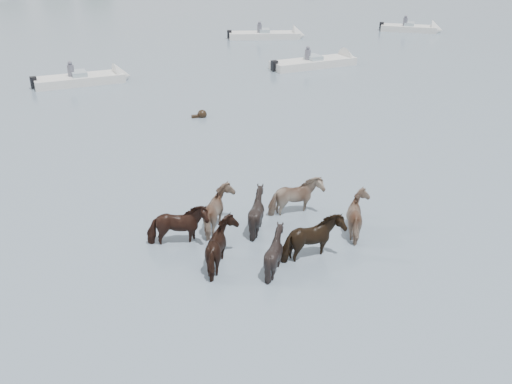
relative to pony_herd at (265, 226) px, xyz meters
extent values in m
plane|color=#4E6171|center=(-1.95, -2.14, -0.47)|extent=(400.00, 400.00, 0.00)
imported|color=black|center=(-2.39, 0.52, 0.01)|extent=(1.79, 0.93, 1.45)
imported|color=gray|center=(-1.02, 1.12, 0.01)|extent=(1.23, 1.44, 1.45)
imported|color=black|center=(0.00, 0.79, 0.00)|extent=(1.65, 1.57, 1.43)
imported|color=tan|center=(1.42, 1.40, 0.00)|extent=(1.78, 0.98, 1.43)
imported|color=black|center=(-1.41, -0.95, 0.01)|extent=(1.29, 1.49, 1.44)
imported|color=black|center=(-0.18, -1.48, -0.04)|extent=(1.48, 1.39, 1.34)
imported|color=black|center=(0.96, -1.25, 0.02)|extent=(1.88, 1.17, 1.47)
imported|color=gray|center=(2.85, -0.29, -0.02)|extent=(1.27, 1.46, 1.39)
sphere|color=black|center=(0.61, 12.00, -0.35)|extent=(0.44, 0.44, 0.44)
cube|color=black|center=(0.36, 12.00, -0.45)|extent=(0.50, 0.22, 0.18)
cube|color=silver|center=(-4.78, 19.92, -0.27)|extent=(5.03, 2.26, 0.55)
cone|color=silver|center=(-2.38, 20.26, -0.27)|extent=(1.11, 1.71, 1.60)
cube|color=#99ADB7|center=(-4.78, 19.92, 0.08)|extent=(0.95, 1.22, 0.35)
cube|color=black|center=(-7.19, 19.58, -0.12)|extent=(0.40, 0.40, 0.60)
cylinder|color=#595966|center=(-5.18, 19.92, 0.28)|extent=(0.36, 0.36, 0.70)
sphere|color=#595966|center=(-5.18, 19.92, 0.73)|extent=(0.24, 0.24, 0.24)
cube|color=silver|center=(9.32, 30.58, -0.27)|extent=(5.69, 2.80, 0.55)
cone|color=silver|center=(11.98, 29.96, -0.27)|extent=(1.24, 1.76, 1.60)
cube|color=#99ADB7|center=(9.32, 30.58, 0.08)|extent=(1.03, 1.27, 0.35)
cube|color=black|center=(6.65, 31.20, -0.12)|extent=(0.42, 0.42, 0.60)
cylinder|color=#595966|center=(8.92, 30.58, 0.28)|extent=(0.36, 0.36, 0.70)
sphere|color=#595966|center=(8.92, 30.58, 0.73)|extent=(0.24, 0.24, 0.24)
cube|color=silver|center=(9.38, 20.27, -0.27)|extent=(5.70, 2.49, 0.55)
cone|color=silver|center=(12.10, 20.73, -0.27)|extent=(1.15, 1.73, 1.60)
cube|color=#99ADB7|center=(9.38, 20.27, 0.08)|extent=(0.98, 1.24, 0.35)
cube|color=black|center=(6.67, 19.81, -0.12)|extent=(0.40, 0.40, 0.60)
cylinder|color=#595966|center=(8.98, 20.27, 0.28)|extent=(0.36, 0.36, 0.70)
sphere|color=#595966|center=(8.98, 20.27, 0.73)|extent=(0.24, 0.24, 0.24)
cube|color=silver|center=(21.80, 30.33, -0.27)|extent=(4.65, 3.74, 0.55)
cone|color=silver|center=(23.70, 29.14, -0.27)|extent=(1.61, 1.83, 1.60)
cube|color=#99ADB7|center=(21.80, 30.33, 0.08)|extent=(1.27, 1.37, 0.35)
cube|color=black|center=(19.91, 31.53, -0.12)|extent=(0.48, 0.48, 0.60)
cylinder|color=#595966|center=(21.40, 30.33, 0.28)|extent=(0.36, 0.36, 0.70)
sphere|color=#595966|center=(21.40, 30.33, 0.73)|extent=(0.24, 0.24, 0.24)
camera|label=1|loc=(-4.30, -13.91, 7.81)|focal=41.01mm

